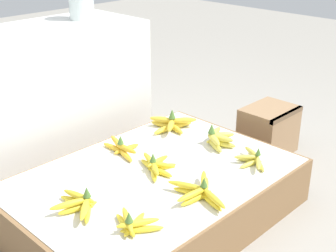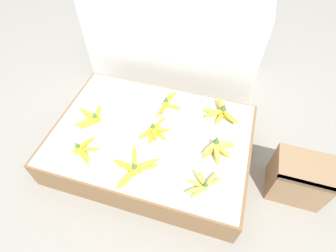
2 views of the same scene
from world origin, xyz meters
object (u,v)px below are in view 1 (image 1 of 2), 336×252
(banana_bunch_middle_left, at_px, (80,204))
(banana_bunch_middle_midright, at_px, (217,138))
(banana_bunch_front_left, at_px, (133,224))
(glass_jar, at_px, (81,0))
(banana_bunch_front_midleft, at_px, (200,192))
(wooden_crate, at_px, (269,130))
(banana_bunch_middle_midleft, at_px, (156,166))
(banana_bunch_front_midright, at_px, (253,159))
(banana_bunch_back_midright, at_px, (171,124))
(banana_bunch_back_midleft, at_px, (121,148))
(foam_tray_white, at_px, (4,33))

(banana_bunch_middle_left, xyz_separation_m, banana_bunch_middle_midright, (0.83, -0.01, 0.01))
(banana_bunch_front_left, height_order, glass_jar, glass_jar)
(banana_bunch_front_midleft, bearing_deg, wooden_crate, 16.41)
(banana_bunch_middle_midleft, bearing_deg, banana_bunch_front_midright, -36.59)
(banana_bunch_front_left, xyz_separation_m, banana_bunch_front_midright, (0.73, -0.02, -0.00))
(banana_bunch_middle_midleft, bearing_deg, banana_bunch_front_midleft, -95.58)
(glass_jar, bearing_deg, banana_bunch_front_midright, -86.57)
(banana_bunch_front_midright, xyz_separation_m, banana_bunch_back_midright, (0.01, 0.54, 0.01))
(wooden_crate, distance_m, banana_bunch_back_midleft, 0.94)
(wooden_crate, distance_m, banana_bunch_front_left, 1.29)
(banana_bunch_back_midleft, xyz_separation_m, banana_bunch_back_midright, (0.37, 0.02, 0.01))
(banana_bunch_front_midleft, xyz_separation_m, banana_bunch_front_midright, (0.39, 0.02, -0.00))
(wooden_crate, relative_size, banana_bunch_back_midleft, 1.25)
(wooden_crate, bearing_deg, foam_tray_white, 142.31)
(banana_bunch_front_midright, distance_m, banana_bunch_back_midleft, 0.63)
(banana_bunch_front_left, bearing_deg, glass_jar, 60.29)
(banana_bunch_front_left, bearing_deg, banana_bunch_front_midleft, -5.41)
(banana_bunch_front_left, bearing_deg, banana_bunch_middle_midright, 16.56)
(banana_bunch_middle_left, distance_m, glass_jar, 1.30)
(banana_bunch_middle_left, bearing_deg, banana_bunch_back_midright, 19.40)
(banana_bunch_front_midleft, xyz_separation_m, banana_bunch_back_midleft, (0.04, 0.53, -0.00))
(banana_bunch_middle_midleft, height_order, glass_jar, glass_jar)
(wooden_crate, relative_size, banana_bunch_middle_left, 1.29)
(banana_bunch_back_midleft, relative_size, banana_bunch_back_midright, 0.99)
(banana_bunch_front_midleft, relative_size, glass_jar, 1.37)
(banana_bunch_middle_midleft, height_order, banana_bunch_back_midleft, banana_bunch_back_midleft)
(banana_bunch_middle_midright, bearing_deg, banana_bunch_front_left, -163.44)
(banana_bunch_front_midright, bearing_deg, banana_bunch_middle_midright, 81.13)
(banana_bunch_middle_midright, distance_m, glass_jar, 1.10)
(wooden_crate, relative_size, banana_bunch_middle_midleft, 1.39)
(banana_bunch_middle_midright, relative_size, glass_jar, 0.85)
(wooden_crate, bearing_deg, banana_bunch_front_midleft, -163.59)
(banana_bunch_middle_midleft, height_order, banana_bunch_middle_midright, banana_bunch_middle_midright)
(banana_bunch_middle_left, xyz_separation_m, banana_bunch_back_midleft, (0.43, 0.26, -0.00))
(wooden_crate, height_order, glass_jar, glass_jar)
(banana_bunch_front_midright, height_order, banana_bunch_middle_midright, banana_bunch_middle_midright)
(banana_bunch_front_left, height_order, banana_bunch_middle_midleft, banana_bunch_front_left)
(banana_bunch_front_left, relative_size, banana_bunch_middle_midright, 1.08)
(foam_tray_white, bearing_deg, banana_bunch_middle_midleft, -75.92)
(banana_bunch_middle_left, relative_size, glass_jar, 1.09)
(banana_bunch_front_midleft, bearing_deg, banana_bunch_front_left, 174.59)
(banana_bunch_middle_midright, xyz_separation_m, banana_bunch_back_midleft, (-0.39, 0.27, -0.01))
(banana_bunch_middle_midright, height_order, glass_jar, glass_jar)
(banana_bunch_back_midleft, relative_size, foam_tray_white, 0.91)
(banana_bunch_middle_midleft, height_order, banana_bunch_back_midright, banana_bunch_back_midright)
(banana_bunch_middle_midright, bearing_deg, banana_bunch_front_midright, -98.87)
(banana_bunch_front_midright, height_order, banana_bunch_back_midleft, banana_bunch_back_midleft)
(banana_bunch_front_midright, relative_size, glass_jar, 0.87)
(banana_bunch_front_midleft, distance_m, banana_bunch_back_midleft, 0.53)
(banana_bunch_front_left, distance_m, foam_tray_white, 1.22)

